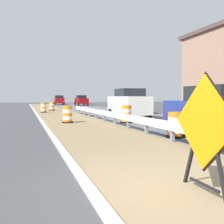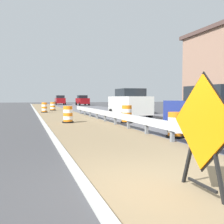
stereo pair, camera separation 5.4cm
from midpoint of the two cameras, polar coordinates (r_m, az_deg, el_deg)
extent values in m
plane|color=#3D3D3F|center=(4.79, 11.57, -15.38)|extent=(160.00, 160.00, 0.00)
cube|color=#7F6B4C|center=(5.17, 18.83, -14.04)|extent=(3.86, 120.00, 0.01)
cube|color=#ADADA8|center=(4.33, -4.32, -17.30)|extent=(0.20, 120.00, 0.11)
cube|color=slate|center=(7.61, 20.96, -5.88)|extent=(0.12, 0.12, 0.70)
cube|color=slate|center=(9.26, 13.04, -4.17)|extent=(0.12, 0.12, 0.70)
cube|color=slate|center=(11.03, 7.60, -2.94)|extent=(0.12, 0.12, 0.70)
cube|color=slate|center=(12.88, 3.71, -2.05)|extent=(0.12, 0.12, 0.70)
cube|color=slate|center=(14.78, 0.80, -1.37)|extent=(0.12, 0.12, 0.70)
cube|color=slate|center=(16.71, -1.43, -0.85)|extent=(0.12, 0.12, 0.70)
cube|color=slate|center=(18.66, -3.20, -0.44)|extent=(0.12, 0.12, 0.70)
cube|color=slate|center=(20.63, -4.64, -0.10)|extent=(0.12, 0.12, 0.70)
cube|color=slate|center=(22.60, -5.82, 0.18)|extent=(0.12, 0.12, 0.70)
cube|color=slate|center=(24.59, -6.81, 0.41)|extent=(0.12, 0.12, 0.70)
cube|color=black|center=(4.25, 22.09, -10.59)|extent=(0.05, 0.39, 1.06)
cube|color=black|center=(4.79, 16.66, -8.94)|extent=(0.05, 0.39, 1.06)
cube|color=black|center=(4.62, 19.11, -14.61)|extent=(0.04, 0.72, 0.04)
cube|color=orange|center=(4.41, 19.14, -2.09)|extent=(0.04, 1.51, 1.51)
cube|color=black|center=(4.42, 19.33, -2.09)|extent=(0.02, 1.60, 1.60)
cylinder|color=orange|center=(10.30, 13.59, -4.86)|extent=(0.55, 0.55, 0.19)
cylinder|color=white|center=(10.27, 13.61, -3.79)|extent=(0.55, 0.55, 0.19)
cylinder|color=orange|center=(10.25, 13.62, -2.72)|extent=(0.55, 0.55, 0.19)
cylinder|color=white|center=(10.23, 13.64, -1.64)|extent=(0.55, 0.55, 0.19)
cylinder|color=orange|center=(10.22, 13.65, -0.56)|extent=(0.55, 0.55, 0.19)
cylinder|color=black|center=(10.30, 13.59, -5.18)|extent=(0.69, 0.69, 0.08)
cylinder|color=orange|center=(15.84, 3.30, -1.97)|extent=(0.59, 0.59, 0.21)
cylinder|color=white|center=(15.82, 3.30, -1.21)|extent=(0.59, 0.59, 0.21)
cylinder|color=orange|center=(15.81, 3.30, -0.45)|extent=(0.59, 0.59, 0.21)
cylinder|color=white|center=(15.80, 3.30, 0.31)|extent=(0.59, 0.59, 0.21)
cylinder|color=orange|center=(15.79, 3.31, 1.07)|extent=(0.59, 0.59, 0.21)
cylinder|color=black|center=(15.85, 3.30, -2.20)|extent=(0.73, 0.73, 0.08)
cylinder|color=orange|center=(16.04, -9.37, -1.95)|extent=(0.55, 0.55, 0.20)
cylinder|color=white|center=(16.03, -9.38, -1.24)|extent=(0.55, 0.55, 0.20)
cylinder|color=orange|center=(16.01, -9.38, -0.53)|extent=(0.55, 0.55, 0.20)
cylinder|color=white|center=(16.00, -9.39, 0.19)|extent=(0.55, 0.55, 0.20)
cylinder|color=orange|center=(15.99, -9.40, 0.91)|extent=(0.55, 0.55, 0.20)
cylinder|color=black|center=(16.05, -9.37, -2.17)|extent=(0.68, 0.68, 0.08)
cylinder|color=orange|center=(27.48, -14.30, 0.10)|extent=(0.53, 0.53, 0.20)
cylinder|color=white|center=(27.47, -14.30, 0.52)|extent=(0.53, 0.53, 0.20)
cylinder|color=orange|center=(27.46, -14.31, 0.95)|extent=(0.53, 0.53, 0.20)
cylinder|color=white|center=(27.46, -14.31, 1.37)|extent=(0.53, 0.53, 0.20)
cylinder|color=orange|center=(27.45, -14.32, 1.79)|extent=(0.53, 0.53, 0.20)
cylinder|color=black|center=(27.48, -14.30, -0.03)|extent=(0.66, 0.66, 0.08)
cylinder|color=orange|center=(31.57, -12.58, 0.50)|extent=(0.58, 0.58, 0.19)
cylinder|color=white|center=(31.56, -12.58, 0.85)|extent=(0.58, 0.58, 0.19)
cylinder|color=orange|center=(31.56, -12.59, 1.20)|extent=(0.58, 0.58, 0.19)
cylinder|color=white|center=(31.55, -12.59, 1.56)|extent=(0.58, 0.58, 0.19)
cylinder|color=orange|center=(31.55, -12.59, 1.91)|extent=(0.58, 0.58, 0.19)
cylinder|color=black|center=(31.58, -12.58, 0.39)|extent=(0.73, 0.73, 0.08)
cube|color=maroon|center=(56.53, -11.11, 2.42)|extent=(1.98, 4.58, 1.07)
cube|color=black|center=(56.34, -11.11, 3.25)|extent=(1.72, 2.13, 0.56)
cylinder|color=black|center=(57.95, -12.16, 1.90)|extent=(0.24, 0.65, 0.64)
cylinder|color=black|center=(58.11, -10.33, 1.92)|extent=(0.24, 0.65, 0.64)
cylinder|color=black|center=(54.97, -11.93, 1.83)|extent=(0.24, 0.65, 0.64)
cylinder|color=black|center=(55.14, -10.01, 1.86)|extent=(0.24, 0.65, 0.64)
cube|color=silver|center=(25.76, 4.48, 1.75)|extent=(2.03, 4.74, 1.14)
cube|color=black|center=(25.93, 4.34, 3.64)|extent=(1.77, 2.21, 0.56)
cylinder|color=black|center=(24.71, 7.81, 0.35)|extent=(0.24, 0.65, 0.64)
cylinder|color=black|center=(24.00, 3.67, 0.29)|extent=(0.24, 0.65, 0.64)
cylinder|color=black|center=(27.56, 5.17, 0.65)|extent=(0.24, 0.65, 0.64)
cylinder|color=black|center=(26.92, 1.41, 0.60)|extent=(0.24, 0.65, 0.64)
cube|color=navy|center=(10.53, 21.63, -0.69)|extent=(1.90, 4.52, 1.06)
cube|color=black|center=(10.37, 22.36, 3.73)|extent=(1.70, 2.08, 0.56)
cylinder|color=black|center=(11.24, 12.98, -3.04)|extent=(0.22, 0.64, 0.64)
cylinder|color=black|center=(12.31, 20.51, -2.62)|extent=(0.22, 0.64, 0.64)
cylinder|color=black|center=(8.84, 23.05, -4.88)|extent=(0.22, 0.64, 0.64)
cube|color=maroon|center=(50.92, -6.36, 2.38)|extent=(1.95, 4.33, 1.06)
cube|color=black|center=(51.08, -6.41, 3.29)|extent=(1.68, 2.02, 0.56)
cylinder|color=black|center=(49.79, -4.97, 1.76)|extent=(0.24, 0.65, 0.64)
cylinder|color=black|center=(49.35, -6.97, 1.74)|extent=(0.24, 0.65, 0.64)
cylinder|color=black|center=(52.51, -5.77, 1.83)|extent=(0.24, 0.65, 0.64)
cylinder|color=black|center=(52.10, -7.68, 1.81)|extent=(0.24, 0.65, 0.64)
cube|color=silver|center=(19.43, 3.81, 1.49)|extent=(1.90, 4.30, 1.27)
cube|color=black|center=(19.27, 4.02, 4.19)|extent=(1.69, 1.99, 0.56)
cylinder|color=black|center=(20.46, -0.10, -0.20)|extent=(0.23, 0.64, 0.64)
cylinder|color=black|center=(21.12, 4.66, -0.11)|extent=(0.23, 0.64, 0.64)
cylinder|color=black|center=(17.81, 2.79, -0.71)|extent=(0.23, 0.64, 0.64)
cylinder|color=black|center=(18.56, 8.11, -0.58)|extent=(0.23, 0.64, 0.64)
ellipsoid|color=#286028|center=(15.80, 21.52, 0.20)|extent=(2.97, 2.97, 1.53)
camera|label=1|loc=(0.03, -89.85, 0.01)|focal=42.41mm
camera|label=2|loc=(0.03, 90.15, -0.01)|focal=42.41mm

